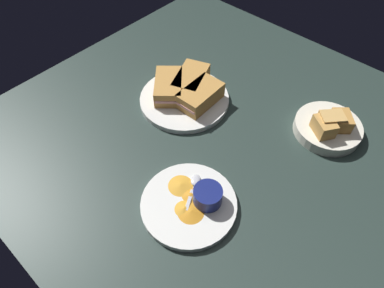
{
  "coord_description": "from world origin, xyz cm",
  "views": [
    {
      "loc": [
        49.71,
        38.09,
        69.53
      ],
      "look_at": [
        9.68,
        1.8,
        3.0
      ],
      "focal_mm": 31.75,
      "sensor_mm": 36.0,
      "label": 1
    }
  ],
  "objects_px": {
    "sandwich_half_far": "(191,81)",
    "ramekin_light_gravy": "(208,195)",
    "ramekin_dark_sauce": "(167,85)",
    "plate_chips_companion": "(189,204)",
    "spoon_by_dark_ramekin": "(185,93)",
    "bread_basket_rear": "(328,127)",
    "sandwich_half_extra": "(169,87)",
    "spoon_by_gravy_ramekin": "(194,185)",
    "sandwich_half_near": "(200,96)",
    "plate_sandwich_main": "(184,99)"
  },
  "relations": [
    {
      "from": "plate_sandwich_main",
      "to": "plate_chips_companion",
      "type": "relative_size",
      "value": 1.18
    },
    {
      "from": "sandwich_half_extra",
      "to": "spoon_by_dark_ramekin",
      "type": "relative_size",
      "value": 1.55
    },
    {
      "from": "sandwich_half_near",
      "to": "plate_chips_companion",
      "type": "height_order",
      "value": "sandwich_half_near"
    },
    {
      "from": "spoon_by_dark_ramekin",
      "to": "bread_basket_rear",
      "type": "height_order",
      "value": "bread_basket_rear"
    },
    {
      "from": "plate_sandwich_main",
      "to": "spoon_by_gravy_ramekin",
      "type": "distance_m",
      "value": 0.3
    },
    {
      "from": "plate_sandwich_main",
      "to": "sandwich_half_extra",
      "type": "xyz_separation_m",
      "value": [
        0.02,
        -0.05,
        0.03
      ]
    },
    {
      "from": "ramekin_light_gravy",
      "to": "sandwich_half_near",
      "type": "bearing_deg",
      "value": -135.7
    },
    {
      "from": "sandwich_half_extra",
      "to": "spoon_by_dark_ramekin",
      "type": "height_order",
      "value": "sandwich_half_extra"
    },
    {
      "from": "sandwich_half_far",
      "to": "spoon_by_gravy_ramekin",
      "type": "distance_m",
      "value": 0.35
    },
    {
      "from": "sandwich_half_far",
      "to": "sandwich_half_extra",
      "type": "height_order",
      "value": "same"
    },
    {
      "from": "sandwich_half_near",
      "to": "bread_basket_rear",
      "type": "xyz_separation_m",
      "value": [
        -0.15,
        0.32,
        -0.02
      ]
    },
    {
      "from": "sandwich_half_extra",
      "to": "plate_chips_companion",
      "type": "height_order",
      "value": "sandwich_half_extra"
    },
    {
      "from": "spoon_by_dark_ramekin",
      "to": "spoon_by_gravy_ramekin",
      "type": "distance_m",
      "value": 0.32
    },
    {
      "from": "ramekin_dark_sauce",
      "to": "spoon_by_gravy_ramekin",
      "type": "xyz_separation_m",
      "value": [
        0.19,
        0.28,
        -0.01
      ]
    },
    {
      "from": "sandwich_half_far",
      "to": "bread_basket_rear",
      "type": "height_order",
      "value": "bread_basket_rear"
    },
    {
      "from": "sandwich_half_far",
      "to": "ramekin_light_gravy",
      "type": "relative_size",
      "value": 2.26
    },
    {
      "from": "ramekin_dark_sauce",
      "to": "ramekin_light_gravy",
      "type": "relative_size",
      "value": 1.04
    },
    {
      "from": "sandwich_half_extra",
      "to": "ramekin_light_gravy",
      "type": "bearing_deg",
      "value": 58.14
    },
    {
      "from": "plate_sandwich_main",
      "to": "ramekin_light_gravy",
      "type": "height_order",
      "value": "ramekin_light_gravy"
    },
    {
      "from": "sandwich_half_near",
      "to": "sandwich_half_extra",
      "type": "bearing_deg",
      "value": -70.49
    },
    {
      "from": "sandwich_half_near",
      "to": "sandwich_half_extra",
      "type": "xyz_separation_m",
      "value": [
        0.03,
        -0.09,
        0.0
      ]
    },
    {
      "from": "plate_chips_companion",
      "to": "sandwich_half_near",
      "type": "bearing_deg",
      "value": -143.16
    },
    {
      "from": "ramekin_dark_sauce",
      "to": "spoon_by_dark_ramekin",
      "type": "height_order",
      "value": "ramekin_dark_sauce"
    },
    {
      "from": "plate_sandwich_main",
      "to": "bread_basket_rear",
      "type": "bearing_deg",
      "value": 114.51
    },
    {
      "from": "sandwich_half_far",
      "to": "ramekin_light_gravy",
      "type": "height_order",
      "value": "sandwich_half_far"
    },
    {
      "from": "plate_sandwich_main",
      "to": "spoon_by_gravy_ramekin",
      "type": "height_order",
      "value": "spoon_by_gravy_ramekin"
    },
    {
      "from": "sandwich_half_near",
      "to": "spoon_by_dark_ramekin",
      "type": "distance_m",
      "value": 0.06
    },
    {
      "from": "ramekin_dark_sauce",
      "to": "plate_sandwich_main",
      "type": "bearing_deg",
      "value": 100.51
    },
    {
      "from": "plate_sandwich_main",
      "to": "plate_chips_companion",
      "type": "height_order",
      "value": "same"
    },
    {
      "from": "sandwich_half_extra",
      "to": "spoon_by_gravy_ramekin",
      "type": "xyz_separation_m",
      "value": [
        0.19,
        0.27,
        -0.02
      ]
    },
    {
      "from": "plate_chips_companion",
      "to": "ramekin_dark_sauce",
      "type": "bearing_deg",
      "value": -128.12
    },
    {
      "from": "plate_sandwich_main",
      "to": "sandwich_half_far",
      "type": "xyz_separation_m",
      "value": [
        -0.05,
        -0.02,
        0.03
      ]
    },
    {
      "from": "ramekin_dark_sauce",
      "to": "plate_chips_companion",
      "type": "height_order",
      "value": "ramekin_dark_sauce"
    },
    {
      "from": "sandwich_half_extra",
      "to": "ramekin_dark_sauce",
      "type": "xyz_separation_m",
      "value": [
        -0.01,
        -0.01,
        -0.01
      ]
    },
    {
      "from": "plate_chips_companion",
      "to": "spoon_by_gravy_ramekin",
      "type": "height_order",
      "value": "spoon_by_gravy_ramekin"
    },
    {
      "from": "sandwich_half_far",
      "to": "spoon_by_gravy_ramekin",
      "type": "xyz_separation_m",
      "value": [
        0.25,
        0.24,
        -0.02
      ]
    },
    {
      "from": "ramekin_dark_sauce",
      "to": "bread_basket_rear",
      "type": "height_order",
      "value": "bread_basket_rear"
    },
    {
      "from": "plate_sandwich_main",
      "to": "sandwich_half_near",
      "type": "distance_m",
      "value": 0.06
    },
    {
      "from": "plate_sandwich_main",
      "to": "spoon_by_dark_ramekin",
      "type": "xyz_separation_m",
      "value": [
        -0.01,
        -0.01,
        0.01
      ]
    },
    {
      "from": "spoon_by_dark_ramekin",
      "to": "plate_chips_companion",
      "type": "xyz_separation_m",
      "value": [
        0.26,
        0.25,
        -0.01
      ]
    },
    {
      "from": "ramekin_light_gravy",
      "to": "spoon_by_dark_ramekin",
      "type": "bearing_deg",
      "value": -129.11
    },
    {
      "from": "sandwich_half_near",
      "to": "sandwich_half_extra",
      "type": "height_order",
      "value": "same"
    },
    {
      "from": "sandwich_half_extra",
      "to": "sandwich_half_far",
      "type": "bearing_deg",
      "value": 154.51
    },
    {
      "from": "plate_chips_companion",
      "to": "ramekin_light_gravy",
      "type": "relative_size",
      "value": 3.33
    },
    {
      "from": "ramekin_dark_sauce",
      "to": "plate_chips_companion",
      "type": "distance_m",
      "value": 0.38
    },
    {
      "from": "sandwich_half_near",
      "to": "plate_chips_companion",
      "type": "distance_m",
      "value": 0.33
    },
    {
      "from": "ramekin_dark_sauce",
      "to": "ramekin_light_gravy",
      "type": "height_order",
      "value": "ramekin_light_gravy"
    },
    {
      "from": "ramekin_light_gravy",
      "to": "sandwich_half_extra",
      "type": "bearing_deg",
      "value": -121.86
    },
    {
      "from": "sandwich_half_far",
      "to": "bread_basket_rear",
      "type": "distance_m",
      "value": 0.4
    },
    {
      "from": "spoon_by_dark_ramekin",
      "to": "spoon_by_gravy_ramekin",
      "type": "xyz_separation_m",
      "value": [
        0.22,
        0.23,
        0.0
      ]
    }
  ]
}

